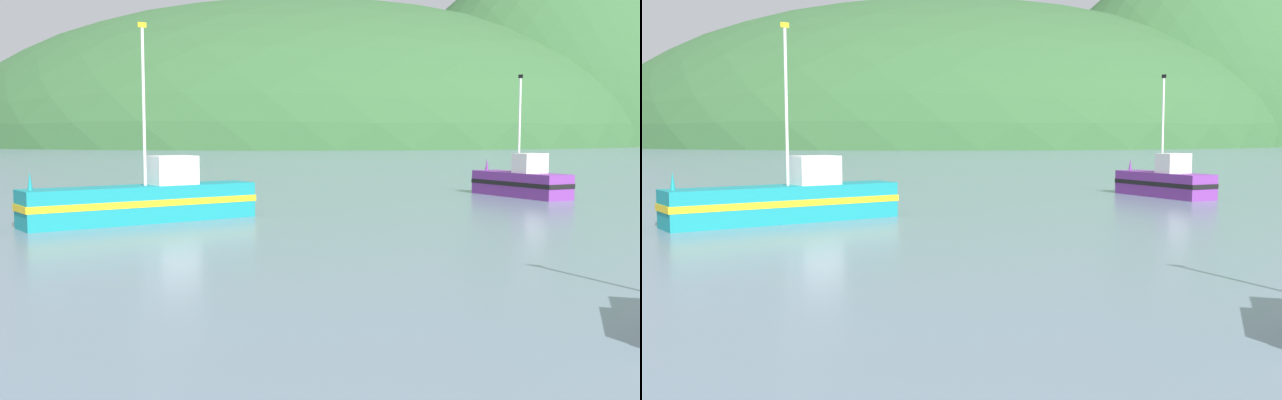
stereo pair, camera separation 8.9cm
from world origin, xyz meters
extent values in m
ellipsoid|color=#2D562D|center=(10.14, 245.52, 0.00)|extent=(213.70, 170.96, 87.32)
ellipsoid|color=#2D562D|center=(80.41, 225.65, 0.00)|extent=(94.88, 75.90, 104.54)
cube|color=#147F84|center=(-11.75, 36.58, 0.75)|extent=(9.18, 6.48, 1.49)
cube|color=gold|center=(-11.75, 36.58, 0.82)|extent=(9.27, 6.54, 0.27)
cone|color=#147F84|center=(-15.54, 34.33, 1.84)|extent=(0.27, 0.27, 0.70)
cube|color=silver|center=(-10.61, 37.26, 2.09)|extent=(2.29, 2.18, 1.19)
cylinder|color=silver|center=(-11.63, 36.65, 4.66)|extent=(0.12, 0.12, 6.34)
cube|color=gold|center=(-11.63, 36.65, 7.95)|extent=(0.32, 0.21, 0.20)
cube|color=#6B2D84|center=(8.02, 47.27, 0.69)|extent=(4.07, 6.73, 1.38)
cube|color=black|center=(8.02, 47.27, 0.76)|extent=(4.11, 6.80, 0.25)
cone|color=#6B2D84|center=(6.93, 50.06, 1.73)|extent=(0.26, 0.26, 0.70)
cube|color=silver|center=(8.29, 46.58, 1.93)|extent=(1.93, 1.74, 1.10)
cylinder|color=silver|center=(7.95, 47.44, 4.05)|extent=(0.12, 0.12, 5.33)
cube|color=black|center=(7.95, 47.44, 6.83)|extent=(0.16, 0.35, 0.20)
camera|label=1|loc=(-7.31, 5.38, 3.63)|focal=42.44mm
camera|label=2|loc=(-7.22, 5.37, 3.63)|focal=42.44mm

